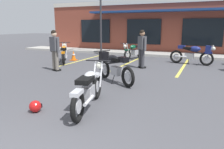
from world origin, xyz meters
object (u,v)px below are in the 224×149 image
object	(u,v)px
motorcycle_foreground_classic	(89,89)
motorcycle_silver_naked	(194,54)
helmet_on_pavement	(35,106)
motorcycle_black_cruiser	(113,66)
motorcycle_blue_standard	(134,51)
person_in_black_shirt	(142,47)
traffic_cone	(74,56)
parking_lot_lamp_post	(100,1)
person_near_building	(55,48)
motorcycle_green_cafe_racer	(64,54)

from	to	relation	value
motorcycle_foreground_classic	motorcycle_silver_naked	xyz separation A→B (m)	(1.75, 7.09, 0.07)
motorcycle_foreground_classic	helmet_on_pavement	world-z (taller)	motorcycle_foreground_classic
motorcycle_black_cruiser	motorcycle_blue_standard	bearing A→B (deg)	100.28
motorcycle_foreground_classic	motorcycle_silver_naked	distance (m)	7.31
person_in_black_shirt	traffic_cone	bearing A→B (deg)	170.12
person_in_black_shirt	helmet_on_pavement	size ratio (longest dim) A/B	6.44
motorcycle_blue_standard	helmet_on_pavement	world-z (taller)	motorcycle_blue_standard
motorcycle_foreground_classic	parking_lot_lamp_post	bearing A→B (deg)	115.17
motorcycle_silver_naked	person_near_building	size ratio (longest dim) A/B	1.25
person_near_building	parking_lot_lamp_post	size ratio (longest dim) A/B	0.32
motorcycle_green_cafe_racer	motorcycle_foreground_classic	bearing A→B (deg)	-49.45
person_near_building	motorcycle_green_cafe_racer	bearing A→B (deg)	116.56
motorcycle_silver_naked	parking_lot_lamp_post	distance (m)	6.68
traffic_cone	parking_lot_lamp_post	world-z (taller)	parking_lot_lamp_post
motorcycle_foreground_classic	motorcycle_blue_standard	world-z (taller)	same
motorcycle_silver_naked	motorcycle_black_cruiser	bearing A→B (deg)	-115.75
motorcycle_silver_naked	helmet_on_pavement	xyz separation A→B (m)	(-2.71, -7.76, -0.40)
helmet_on_pavement	parking_lot_lamp_post	distance (m)	10.38
motorcycle_foreground_classic	traffic_cone	world-z (taller)	motorcycle_foreground_classic
person_in_black_shirt	traffic_cone	world-z (taller)	person_in_black_shirt
motorcycle_foreground_classic	helmet_on_pavement	distance (m)	1.21
motorcycle_black_cruiser	person_near_building	size ratio (longest dim) A/B	1.09
motorcycle_silver_naked	traffic_cone	distance (m)	6.18
parking_lot_lamp_post	person_in_black_shirt	bearing A→B (deg)	-42.84
person_in_black_shirt	helmet_on_pavement	distance (m)	5.93
motorcycle_foreground_classic	motorcycle_blue_standard	xyz separation A→B (m)	(-1.36, 7.38, 0.00)
motorcycle_black_cruiser	motorcycle_blue_standard	xyz separation A→B (m)	(-0.89, 4.90, -0.07)
motorcycle_silver_naked	parking_lot_lamp_post	xyz separation A→B (m)	(-5.84, 1.61, 2.81)
person_in_black_shirt	motorcycle_black_cruiser	bearing A→B (deg)	-94.09
motorcycle_silver_naked	person_in_black_shirt	xyz separation A→B (m)	(-2.03, -1.93, 0.42)
motorcycle_silver_naked	person_near_building	bearing A→B (deg)	-142.30
person_in_black_shirt	motorcycle_foreground_classic	bearing A→B (deg)	-86.91
traffic_cone	helmet_on_pavement	bearing A→B (deg)	-62.91
motorcycle_black_cruiser	motorcycle_green_cafe_racer	world-z (taller)	same
motorcycle_foreground_classic	motorcycle_black_cruiser	bearing A→B (deg)	100.76
motorcycle_green_cafe_racer	parking_lot_lamp_post	size ratio (longest dim) A/B	0.35
motorcycle_green_cafe_racer	helmet_on_pavement	xyz separation A→B (m)	(3.37, -5.73, -0.33)
traffic_cone	person_near_building	bearing A→B (deg)	-71.16
motorcycle_black_cruiser	traffic_cone	world-z (taller)	motorcycle_black_cruiser
motorcycle_silver_naked	traffic_cone	world-z (taller)	motorcycle_silver_naked
motorcycle_foreground_classic	parking_lot_lamp_post	distance (m)	10.03
motorcycle_foreground_classic	motorcycle_black_cruiser	world-z (taller)	same
motorcycle_green_cafe_racer	person_near_building	size ratio (longest dim) A/B	1.10
motorcycle_black_cruiser	person_near_building	bearing A→B (deg)	167.26
motorcycle_green_cafe_racer	traffic_cone	bearing A→B (deg)	87.84
helmet_on_pavement	traffic_cone	distance (m)	7.34
motorcycle_silver_naked	helmet_on_pavement	distance (m)	8.23
motorcycle_silver_naked	motorcycle_green_cafe_racer	world-z (taller)	same
person_near_building	helmet_on_pavement	bearing A→B (deg)	-57.63
person_in_black_shirt	person_near_building	xyz separation A→B (m)	(-3.09, -2.03, 0.00)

